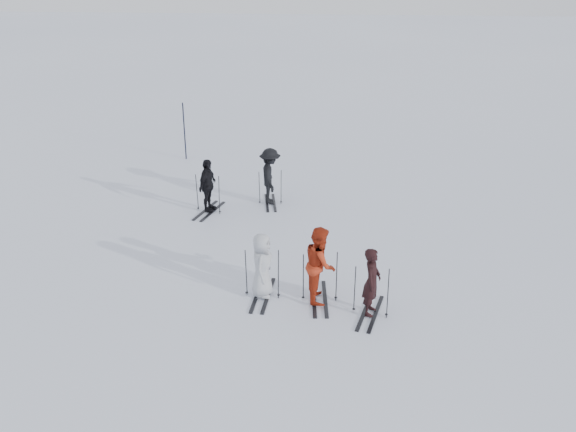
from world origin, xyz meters
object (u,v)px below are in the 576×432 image
object	(u,v)px
skier_uphill_far	(270,177)
skier_uphill_left	(208,186)
skier_red	(320,265)
skier_grey	(262,266)
skier_near_dark	(372,283)
piste_marker	(184,131)

from	to	relation	value
skier_uphill_far	skier_uphill_left	bearing A→B (deg)	105.01
skier_red	skier_grey	world-z (taller)	skier_red
skier_near_dark	skier_uphill_far	bearing A→B (deg)	38.27
skier_grey	piste_marker	size ratio (longest dim) A/B	0.72
skier_uphill_left	skier_grey	bearing A→B (deg)	-140.04
skier_grey	skier_uphill_far	xyz separation A→B (m)	(-0.42, 5.92, 0.11)
skier_red	skier_uphill_far	bearing A→B (deg)	12.65
skier_uphill_far	skier_red	bearing A→B (deg)	-171.97
skier_near_dark	skier_red	bearing A→B (deg)	78.84
skier_near_dark	skier_uphill_far	world-z (taller)	skier_uphill_far
skier_near_dark	skier_uphill_left	size ratio (longest dim) A/B	0.97
skier_red	skier_uphill_far	distance (m)	6.25
skier_near_dark	skier_red	world-z (taller)	skier_red
skier_uphill_left	piste_marker	xyz separation A→B (m)	(-1.91, 5.15, 0.27)
skier_grey	skier_uphill_far	distance (m)	5.93
skier_uphill_left	skier_uphill_far	distance (m)	2.07
skier_near_dark	piste_marker	world-z (taller)	piste_marker
skier_uphill_far	piste_marker	bearing A→B (deg)	32.53
skier_red	piste_marker	bearing A→B (deg)	24.37
skier_near_dark	skier_red	distance (m)	1.32
skier_grey	skier_uphill_far	world-z (taller)	skier_uphill_far
skier_red	skier_grey	size ratio (longest dim) A/B	1.16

